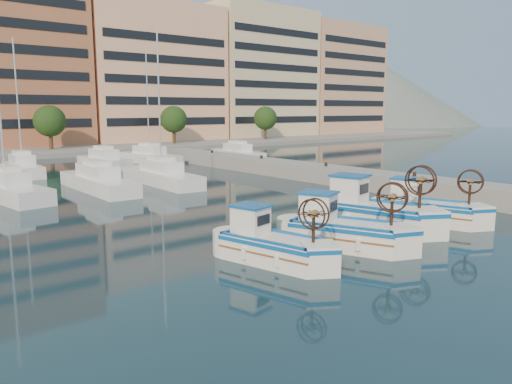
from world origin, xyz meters
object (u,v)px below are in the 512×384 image
at_px(fishing_boat_c, 372,211).
at_px(fishing_boat_d, 427,208).
at_px(fishing_boat_b, 342,229).
at_px(fishing_boat_a, 271,244).

bearing_deg(fishing_boat_c, fishing_boat_d, -28.50).
relative_size(fishing_boat_b, fishing_boat_c, 0.89).
relative_size(fishing_boat_a, fishing_boat_c, 0.81).
bearing_deg(fishing_boat_b, fishing_boat_a, 151.70).
distance_m(fishing_boat_a, fishing_boat_b, 3.57).
xyz_separation_m(fishing_boat_a, fishing_boat_b, (3.56, -0.33, 0.07)).
bearing_deg(fishing_boat_d, fishing_boat_c, 146.84).
bearing_deg(fishing_boat_a, fishing_boat_c, -6.04).
distance_m(fishing_boat_a, fishing_boat_d, 10.30).
distance_m(fishing_boat_b, fishing_boat_c, 3.69).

